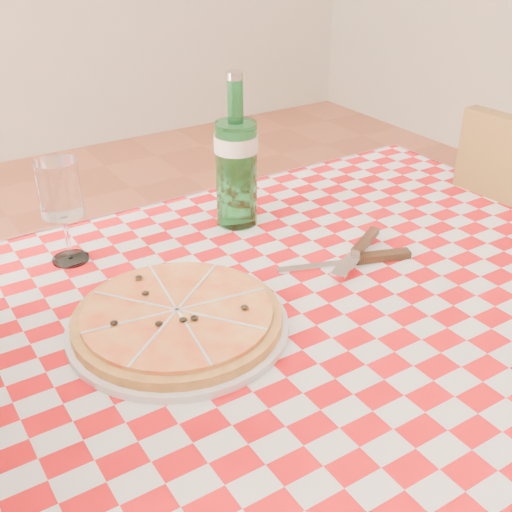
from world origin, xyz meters
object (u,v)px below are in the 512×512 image
at_px(dining_table, 286,354).
at_px(pizza_plate, 178,317).
at_px(wine_glass, 63,213).
at_px(water_bottle, 236,151).

height_order(dining_table, pizza_plate, pizza_plate).
bearing_deg(wine_glass, water_bottle, -5.11).
height_order(pizza_plate, wine_glass, wine_glass).
distance_m(water_bottle, wine_glass, 0.32).
relative_size(dining_table, water_bottle, 4.19).
bearing_deg(wine_glass, dining_table, -52.70).
xyz_separation_m(pizza_plate, water_bottle, (0.25, 0.25, 0.12)).
distance_m(pizza_plate, water_bottle, 0.38).
bearing_deg(pizza_plate, dining_table, -9.30).
xyz_separation_m(dining_table, pizza_plate, (-0.17, 0.03, 0.12)).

